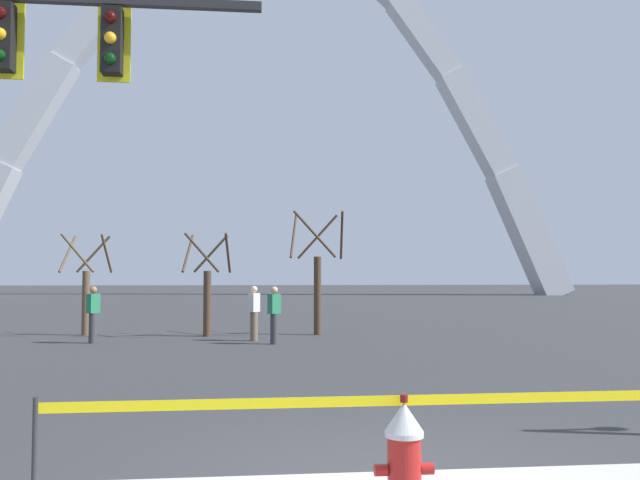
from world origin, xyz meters
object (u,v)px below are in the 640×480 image
(pedestrian_standing_center, at_px, (254,313))
(pedestrian_walking_right, at_px, (93,314))
(pedestrian_walking_left, at_px, (274,314))
(monument_arch, at_px, (263,119))
(fire_hydrant, at_px, (404,463))

(pedestrian_standing_center, relative_size, pedestrian_walking_right, 1.00)
(pedestrian_walking_left, bearing_deg, pedestrian_walking_right, 170.94)
(monument_arch, distance_m, pedestrian_standing_center, 44.64)
(monument_arch, bearing_deg, pedestrian_walking_right, -97.52)
(pedestrian_standing_center, bearing_deg, pedestrian_walking_right, -177.80)
(pedestrian_walking_left, relative_size, pedestrian_walking_right, 1.00)
(fire_hydrant, bearing_deg, monument_arch, 90.00)
(fire_hydrant, bearing_deg, pedestrian_walking_left, 92.07)
(monument_arch, distance_m, pedestrian_walking_right, 45.13)
(pedestrian_walking_right, bearing_deg, pedestrian_walking_left, -9.06)
(monument_arch, relative_size, pedestrian_walking_left, 36.86)
(fire_hydrant, distance_m, pedestrian_walking_right, 15.34)
(monument_arch, bearing_deg, pedestrian_standing_center, -91.43)
(pedestrian_walking_right, bearing_deg, monument_arch, 82.48)
(pedestrian_walking_left, relative_size, pedestrian_standing_center, 1.00)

